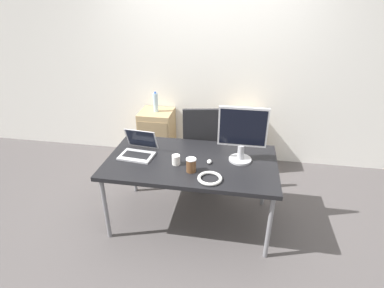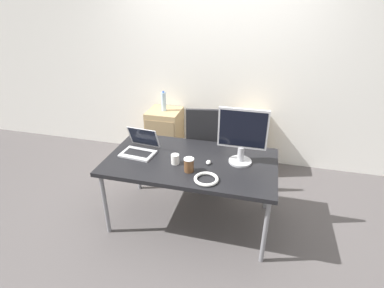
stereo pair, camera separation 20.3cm
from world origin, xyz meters
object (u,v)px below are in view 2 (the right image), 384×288
at_px(mouse, 208,162).
at_px(laptop_center, 140,148).
at_px(office_chair, 206,156).
at_px(water_bottle, 164,101).
at_px(monitor, 242,135).
at_px(cabinet_left, 165,135).
at_px(coffee_cup_brown, 189,165).
at_px(coffee_cup_white, 175,159).
at_px(cabinet_right, 249,144).
at_px(cable_coil, 206,179).

bearing_deg(mouse, laptop_center, 175.81).
height_order(office_chair, laptop_center, office_chair).
bearing_deg(water_bottle, monitor, -44.50).
bearing_deg(cabinet_left, coffee_cup_brown, -62.69).
bearing_deg(coffee_cup_white, cabinet_left, 113.40).
relative_size(water_bottle, coffee_cup_brown, 2.11).
bearing_deg(office_chair, cabinet_right, 47.16).
bearing_deg(water_bottle, laptop_center, -82.53).
relative_size(office_chair, cabinet_left, 1.45).
xyz_separation_m(office_chair, water_bottle, (-0.69, 0.50, 0.46)).
bearing_deg(mouse, water_bottle, 125.14).
height_order(laptop_center, cable_coil, laptop_center).
xyz_separation_m(laptop_center, monitor, (0.98, 0.05, 0.23)).
height_order(cabinet_right, cable_coil, cable_coil).
relative_size(laptop_center, monitor, 0.64).
bearing_deg(mouse, monitor, 19.48).
distance_m(office_chair, coffee_cup_brown, 0.97).
distance_m(office_chair, mouse, 0.81).
xyz_separation_m(coffee_cup_white, coffee_cup_brown, (0.16, -0.10, 0.02)).
bearing_deg(mouse, cabinet_left, 125.19).
height_order(monitor, cable_coil, monitor).
bearing_deg(laptop_center, cable_coil, -23.79).
relative_size(office_chair, mouse, 15.66).
bearing_deg(coffee_cup_white, monitor, 16.33).
bearing_deg(coffee_cup_brown, office_chair, 91.55).
bearing_deg(monitor, laptop_center, -177.23).
xyz_separation_m(mouse, coffee_cup_white, (-0.30, -0.07, 0.03)).
relative_size(water_bottle, cable_coil, 1.27).
bearing_deg(water_bottle, mouse, -54.86).
bearing_deg(cabinet_left, mouse, -54.81).
relative_size(cabinet_right, cable_coil, 3.40).
bearing_deg(cable_coil, water_bottle, 120.93).
relative_size(laptop_center, cable_coil, 1.61).
bearing_deg(mouse, coffee_cup_white, -166.71).
bearing_deg(cable_coil, monitor, 56.97).
bearing_deg(monitor, coffee_cup_brown, -147.66).
relative_size(monitor, coffee_cup_brown, 4.18).
bearing_deg(cabinet_right, coffee_cup_brown, -107.58).
bearing_deg(cabinet_left, coffee_cup_white, -66.60).
height_order(mouse, coffee_cup_white, coffee_cup_white).
relative_size(office_chair, coffee_cup_brown, 8.22).
bearing_deg(cable_coil, cabinet_right, 80.15).
bearing_deg(coffee_cup_brown, water_bottle, 117.27).
bearing_deg(cabinet_right, coffee_cup_white, -114.88).
bearing_deg(cabinet_left, cable_coil, -59.04).
xyz_separation_m(water_bottle, coffee_cup_brown, (0.71, -1.39, -0.07)).
relative_size(cabinet_left, cable_coil, 3.40).
bearing_deg(office_chair, cabinet_left, 144.17).
height_order(monitor, coffee_cup_white, monitor).
height_order(cabinet_left, mouse, mouse).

